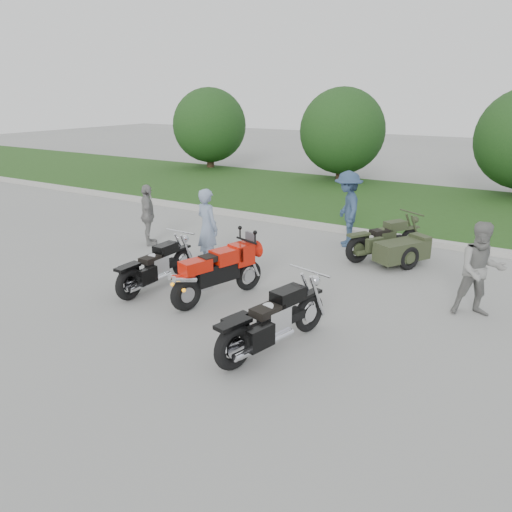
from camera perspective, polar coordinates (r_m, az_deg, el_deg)
The scene contains 13 objects.
ground at distance 9.50m, azimuth -5.29°, elevation -5.38°, with size 80.00×80.00×0.00m, color #999994.
curb at distance 14.44m, azimuth 9.09°, elevation 3.13°, with size 60.00×0.30×0.15m, color #AFADA4.
grass_strip at distance 18.25m, azimuth 14.21°, elevation 5.96°, with size 60.00×8.00×0.14m, color #2A571E.
tree_far_left at distance 25.55m, azimuth -5.34°, elevation 14.65°, with size 3.60×3.60×4.00m.
tree_mid_left at distance 22.09m, azimuth 9.83°, elevation 13.90°, with size 3.60×3.60×4.00m.
sportbike_red at distance 9.40m, azimuth -4.52°, elevation -1.74°, with size 0.82×2.07×1.01m.
cruiser_left at distance 10.20m, azimuth -11.57°, elevation -1.38°, with size 0.36×2.19×0.84m.
cruiser_right at distance 7.62m, azimuth 1.63°, elevation -7.70°, with size 0.71×2.33×0.91m.
cruiser_sidecar at distance 11.91m, azimuth 15.42°, elevation 1.07°, with size 1.74×2.10×0.87m.
person_stripe at distance 11.28m, azimuth -5.57°, elevation 3.24°, with size 0.65×0.42×1.77m, color #7D8FAA.
person_grey at distance 9.51m, azimuth 24.29°, elevation -1.46°, with size 0.83×0.65×1.70m, color gray.
person_denim at distance 12.92m, azimuth 10.40°, elevation 5.31°, with size 1.24×0.71×1.92m, color navy.
person_back at distance 13.09m, azimuth -12.25°, elevation 4.58°, with size 0.92×0.38×1.58m, color gray.
Camera 1 is at (5.28, -6.91, 3.81)m, focal length 35.00 mm.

